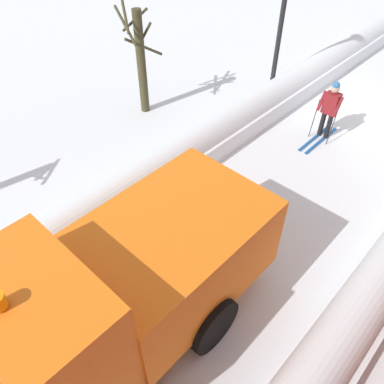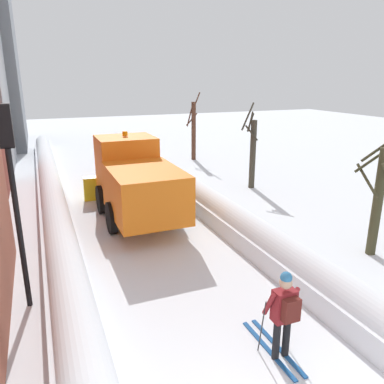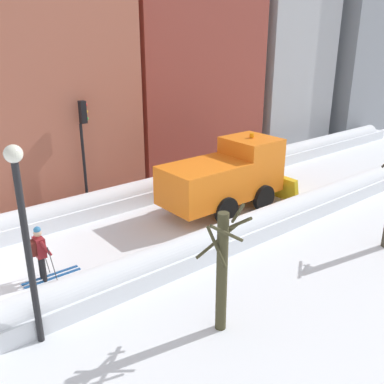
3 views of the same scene
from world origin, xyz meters
name	(u,v)px [view 3 (image 3 of 3)]	position (x,y,z in m)	size (l,w,h in m)	color
ground_plane	(218,209)	(0.00, 10.00, 0.00)	(80.00, 80.00, 0.00)	white
snowbank_left	(179,183)	(-2.79, 10.00, 0.45)	(1.10, 36.00, 1.03)	white
snowbank_right	(268,221)	(2.79, 10.00, 0.44)	(1.10, 36.00, 1.01)	white
building_brick_near	(27,47)	(-7.85, 5.37, 6.54)	(7.64, 7.30, 13.08)	#9E5642
building_brick_mid	(174,60)	(-7.85, 13.60, 5.67)	(6.69, 8.27, 11.33)	brown
building_concrete_far	(269,33)	(-7.85, 21.48, 7.11)	(6.79, 6.36, 14.21)	#9EA0A5
building_tower_distant	(342,39)	(-7.85, 30.21, 6.63)	(8.05, 8.98, 13.26)	gray
plow_truck	(227,176)	(0.08, 10.42, 1.48)	(3.20, 5.98, 3.12)	orange
skier	(40,251)	(0.74, 2.04, 1.00)	(0.62, 1.80, 1.81)	black
traffic_light_pole	(84,135)	(-3.69, 5.82, 3.22)	(0.28, 0.42, 4.61)	black
street_lamp	(24,224)	(3.43, 0.95, 3.18)	(0.40, 0.40, 5.00)	black
bare_tree_near	(223,268)	(5.87, 4.76, 1.76)	(1.22, 1.26, 3.64)	#3E3B24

